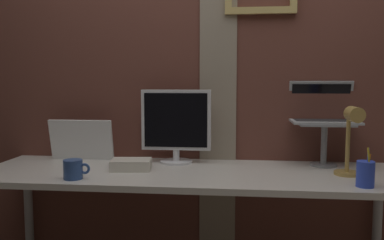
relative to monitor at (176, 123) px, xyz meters
The scene contains 10 objects.
brick_wall_back 0.46m from the monitor, 40.07° to the left, with size 3.73×0.16×2.61m.
desk 0.36m from the monitor, 63.47° to the right, with size 2.14×0.64×0.73m.
monitor is the anchor object (origin of this frame).
laptop_stand 0.80m from the monitor, ahead, with size 0.28×0.22×0.23m.
laptop 0.80m from the monitor, ahead, with size 0.35×0.28×0.22m.
whiteboard_panel 0.57m from the monitor, behind, with size 0.37×0.02×0.24m, color white.
desk_lamp 0.90m from the monitor, 16.27° to the right, with size 0.12×0.20×0.34m.
pen_cup 0.99m from the monitor, 25.33° to the right, with size 0.08×0.08×0.17m.
coffee_mug 0.62m from the monitor, 135.20° to the right, with size 0.13×0.09×0.09m.
paper_clutter_stack 0.34m from the monitor, 135.97° to the right, with size 0.20×0.14×0.05m, color silver.
Camera 1 is at (0.11, -1.97, 1.19)m, focal length 37.88 mm.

